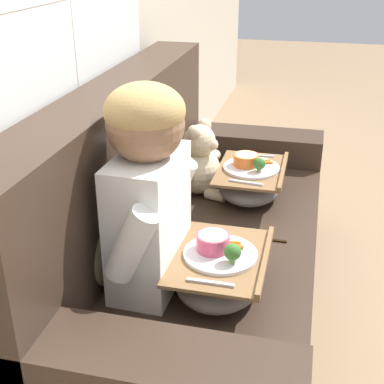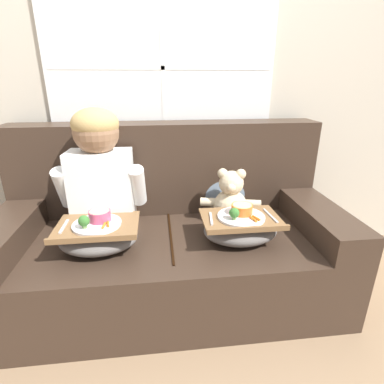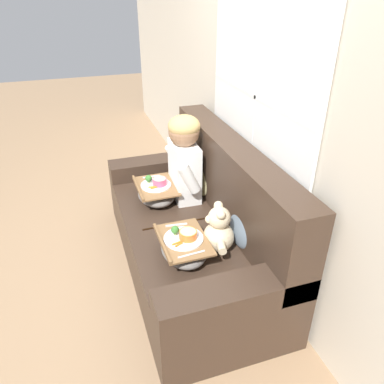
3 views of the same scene
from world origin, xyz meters
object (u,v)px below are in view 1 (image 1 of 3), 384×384
Objects in this scene: teddy_bear at (200,163)px; lap_tray_child at (220,271)px; throw_pillow_behind_child at (100,232)px; child_figure at (148,181)px; couch at (181,245)px; lap_tray_teddy at (251,181)px; throw_pillow_behind_teddy at (162,154)px.

teddy_bear reaches higher than lap_tray_child.
child_figure reaches higher than throw_pillow_behind_child.
teddy_bear is (0.73, -0.18, -0.03)m from throw_pillow_behind_child.
couch is at bearing -179.16° from teddy_bear.
couch is 2.79× the size of child_figure.
couch is at bearing 148.38° from lap_tray_teddy.
lap_tray_teddy is at bearing -90.00° from throw_pillow_behind_teddy.
child_figure reaches higher than couch.
couch is at bearing -1.35° from child_figure.
throw_pillow_behind_child reaches higher than lap_tray_child.
child_figure is 1.90× the size of teddy_bear.
throw_pillow_behind_child is at bearing 180.00° from throw_pillow_behind_teddy.
throw_pillow_behind_teddy is (0.37, 0.18, 0.24)m from couch.
lap_tray_child is (0.00, -0.41, -0.09)m from throw_pillow_behind_child.
throw_pillow_behind_child is 0.91× the size of lap_tray_teddy.
lap_tray_teddy is (0.73, -0.41, -0.09)m from throw_pillow_behind_child.
lap_tray_teddy is at bearing -17.72° from child_figure.
lap_tray_child is (-0.73, -0.23, -0.06)m from teddy_bear.
lap_tray_child is 0.99× the size of lap_tray_teddy.
child_figure is 0.83m from lap_tray_teddy.
throw_pillow_behind_teddy is 0.78m from child_figure.
lap_tray_teddy is at bearing 0.01° from lap_tray_child.
throw_pillow_behind_teddy is 0.18m from teddy_bear.
throw_pillow_behind_child is at bearing 150.84° from lap_tray_teddy.
throw_pillow_behind_teddy reaches higher than lap_tray_child.
child_figure is at bearing 179.74° from teddy_bear.
child_figure is at bearing 178.65° from couch.
child_figure is at bearing -166.60° from throw_pillow_behind_teddy.
throw_pillow_behind_teddy is 0.42m from lap_tray_teddy.
couch is at bearing 31.63° from lap_tray_child.
throw_pillow_behind_teddy is at bearing 89.65° from teddy_bear.
couch reaches higher than teddy_bear.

